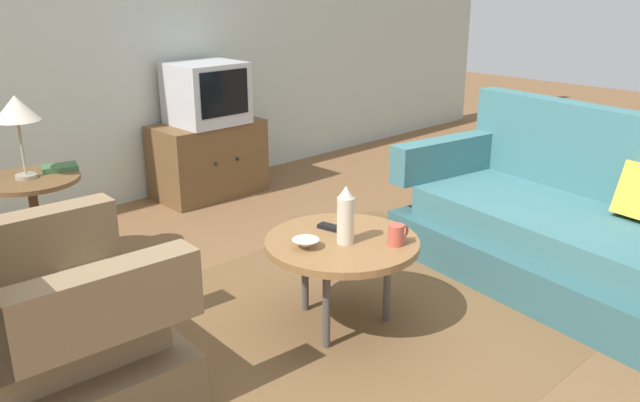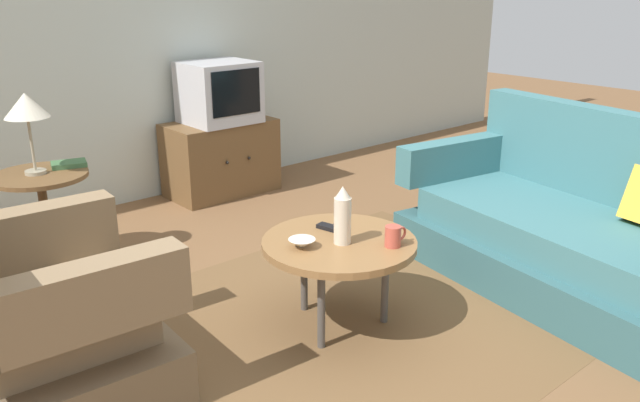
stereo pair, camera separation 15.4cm
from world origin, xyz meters
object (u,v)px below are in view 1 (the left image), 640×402
at_px(couch, 566,228).
at_px(side_table, 34,205).
at_px(bowl, 306,244).
at_px(television, 206,93).
at_px(tv_stand, 209,159).
at_px(table_lamp, 16,111).
at_px(mug, 397,235).
at_px(tv_remote_dark, 332,228).
at_px(armchair, 43,334).
at_px(coffee_table, 342,247).
at_px(book, 60,168).
at_px(vase, 346,215).

distance_m(couch, side_table, 2.94).
bearing_deg(bowl, television, 66.35).
relative_size(tv_stand, television, 1.60).
bearing_deg(table_lamp, mug, -62.05).
bearing_deg(tv_remote_dark, armchair, 68.44).
height_order(coffee_table, table_lamp, table_lamp).
xyz_separation_m(television, bowl, (-0.90, -2.05, -0.33)).
bearing_deg(tv_remote_dark, table_lamp, 19.08).
height_order(coffee_table, mug, mug).
relative_size(table_lamp, tv_remote_dark, 2.98).
height_order(coffee_table, book, book).
xyz_separation_m(coffee_table, mug, (0.14, -0.22, 0.08)).
relative_size(couch, table_lamp, 4.25).
bearing_deg(coffee_table, side_table, 117.04).
bearing_deg(couch, tv_remote_dark, 71.61).
bearing_deg(book, side_table, -151.82).
height_order(tv_stand, mug, tv_stand).
bearing_deg(table_lamp, vase, -63.61).
xyz_separation_m(tv_remote_dark, book, (-0.69, 1.51, 0.13)).
distance_m(tv_stand, vase, 2.29).
bearing_deg(armchair, side_table, 162.99).
bearing_deg(television, book, -160.84).
height_order(side_table, bowl, side_table).
bearing_deg(coffee_table, mug, -57.10).
height_order(table_lamp, tv_remote_dark, table_lamp).
height_order(television, bowl, television).
relative_size(television, tv_remote_dark, 3.36).
height_order(television, mug, television).
bearing_deg(tv_stand, tv_remote_dark, -108.08).
relative_size(coffee_table, mug, 5.82).
distance_m(table_lamp, book, 0.41).
distance_m(couch, mug, 1.16).
bearing_deg(side_table, book, 11.89).
xyz_separation_m(mug, tv_remote_dark, (-0.08, 0.34, -0.04)).
relative_size(armchair, side_table, 1.60).
relative_size(television, book, 2.31).
distance_m(side_table, vase, 1.82).
bearing_deg(vase, mug, -49.91).
relative_size(couch, tv_stand, 2.35).
height_order(coffee_table, bowl, bowl).
bearing_deg(book, mug, -51.13).
bearing_deg(armchair, bowl, 77.78).
xyz_separation_m(table_lamp, book, (0.20, 0.03, -0.36)).
distance_m(couch, book, 2.86).
relative_size(armchair, couch, 0.48).
relative_size(coffee_table, tv_stand, 0.89).
bearing_deg(side_table, couch, -45.42).
height_order(tv_stand, television, television).
bearing_deg(coffee_table, television, 71.31).
bearing_deg(table_lamp, tv_remote_dark, -59.17).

